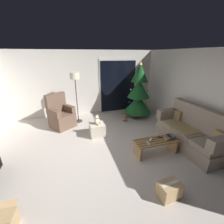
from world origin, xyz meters
The scene contains 20 objects.
ground_plane centered at (0.00, 0.00, 0.00)m, with size 7.00×7.00×0.00m, color #BCB2A8.
wall_back centered at (0.00, 3.06, 1.25)m, with size 5.72×0.12×2.50m, color silver.
wall_right centered at (2.86, 0.00, 1.25)m, with size 0.12×6.00×2.50m, color silver.
patio_door_frame centered at (1.35, 2.99, 1.10)m, with size 1.60×0.02×2.20m, color silver.
patio_door_glass centered at (1.35, 2.97, 1.05)m, with size 1.50×0.02×2.10m, color black.
couch centered at (2.32, -0.24, 0.40)m, with size 0.83×1.96×1.08m.
coffee_table centered at (1.25, -0.27, 0.25)m, with size 1.10×0.40×0.38m.
remote_graphite centered at (1.40, -0.20, 0.39)m, with size 0.04×0.16×0.02m, color #333338.
remote_silver centered at (0.98, -0.34, 0.39)m, with size 0.04×0.16×0.02m, color #ADADB2.
remote_white centered at (1.10, -0.23, 0.39)m, with size 0.04×0.16×0.02m, color silver.
book_stack centered at (1.60, -0.29, 0.42)m, with size 0.27×0.23×0.07m.
cell_phone centered at (1.58, -0.29, 0.46)m, with size 0.07×0.14×0.01m, color black.
christmas_tree centered at (1.85, 2.03, 0.93)m, with size 1.06×1.06×2.11m.
armchair centered at (-1.02, 1.99, 0.40)m, with size 0.95×0.95×1.13m.
floor_lamp centered at (-0.44, 2.24, 1.51)m, with size 0.32×0.32×1.78m.
ottoman centered at (0.03, 1.03, 0.19)m, with size 0.44×0.44×0.38m, color beige.
teddy_bear_cream centered at (0.04, 1.02, 0.50)m, with size 0.21×0.21×0.29m.
teddy_bear_chestnut_by_tree centered at (1.22, 1.76, 0.12)m, with size 0.20×0.20×0.29m.
cardboard_box_taped_mid_floor centered at (0.80, -1.43, 0.15)m, with size 0.41×0.30×0.29m.
cardboard_box_open_near_shelf centered at (-1.79, -1.23, 0.14)m, with size 0.39×0.45×0.33m.
Camera 1 is at (-0.71, -3.00, 2.35)m, focal length 24.06 mm.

